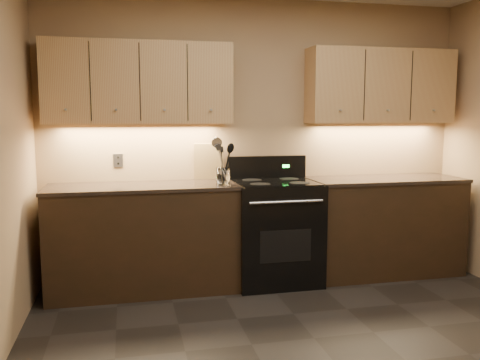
% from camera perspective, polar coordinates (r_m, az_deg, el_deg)
% --- Properties ---
extents(wall_back, '(4.00, 0.04, 2.60)m').
position_cam_1_polar(wall_back, '(4.85, 2.00, 4.63)').
color(wall_back, '#99835A').
rests_on(wall_back, ground).
extents(counter_left, '(1.62, 0.62, 0.93)m').
position_cam_1_polar(counter_left, '(4.52, -10.77, -6.41)').
color(counter_left, black).
rests_on(counter_left, ground).
extents(counter_right, '(1.46, 0.62, 0.93)m').
position_cam_1_polar(counter_right, '(5.12, 15.78, -4.94)').
color(counter_right, black).
rests_on(counter_right, ground).
extents(stove, '(0.76, 0.68, 1.14)m').
position_cam_1_polar(stove, '(4.68, 3.90, -5.64)').
color(stove, black).
rests_on(stove, ground).
extents(upper_cab_left, '(1.60, 0.30, 0.70)m').
position_cam_1_polar(upper_cab_left, '(4.55, -11.24, 10.62)').
color(upper_cab_left, tan).
rests_on(upper_cab_left, wall_back).
extents(upper_cab_right, '(1.44, 0.30, 0.70)m').
position_cam_1_polar(upper_cab_right, '(5.14, 15.49, 10.10)').
color(upper_cab_right, tan).
rests_on(upper_cab_right, wall_back).
extents(outlet_plate, '(0.08, 0.01, 0.12)m').
position_cam_1_polar(outlet_plate, '(4.70, -13.52, 2.15)').
color(outlet_plate, '#B2B5BA').
rests_on(outlet_plate, wall_back).
extents(utensil_crock, '(0.16, 0.16, 0.15)m').
position_cam_1_polar(utensil_crock, '(4.36, -1.91, 0.35)').
color(utensil_crock, white).
rests_on(utensil_crock, counter_left).
extents(cutting_board, '(0.28, 0.10, 0.34)m').
position_cam_1_polar(cutting_board, '(4.73, -3.53, 2.11)').
color(cutting_board, tan).
rests_on(cutting_board, counter_left).
extents(black_spoon, '(0.12, 0.16, 0.36)m').
position_cam_1_polar(black_spoon, '(4.36, -1.95, 1.99)').
color(black_spoon, black).
rests_on(black_spoon, utensil_crock).
extents(black_turner, '(0.10, 0.19, 0.34)m').
position_cam_1_polar(black_turner, '(4.33, -1.86, 1.83)').
color(black_turner, black).
rests_on(black_turner, utensil_crock).
extents(steel_spatula, '(0.17, 0.16, 0.38)m').
position_cam_1_polar(steel_spatula, '(4.36, -1.63, 2.05)').
color(steel_spatula, silver).
rests_on(steel_spatula, utensil_crock).
extents(steel_skimmer, '(0.18, 0.12, 0.40)m').
position_cam_1_polar(steel_skimmer, '(4.35, -1.54, 2.17)').
color(steel_skimmer, silver).
rests_on(steel_skimmer, utensil_crock).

